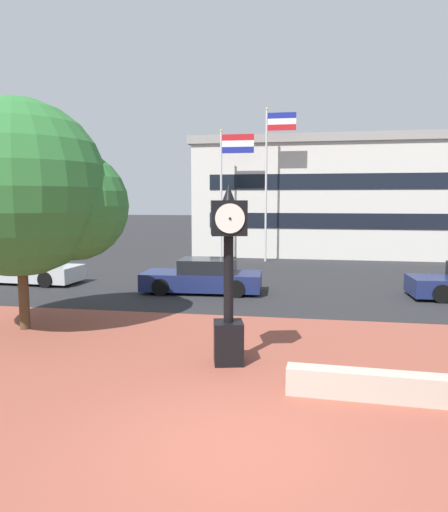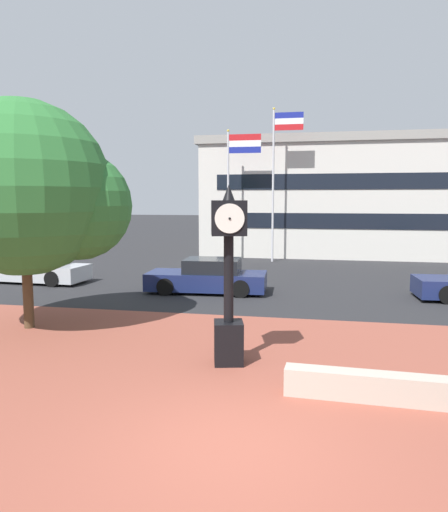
% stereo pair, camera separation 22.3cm
% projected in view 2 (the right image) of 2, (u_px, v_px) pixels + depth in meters
% --- Properties ---
extents(ground_plane, '(200.00, 200.00, 0.00)m').
position_uv_depth(ground_plane, '(232.00, 447.00, 6.83)').
color(ground_plane, '#262628').
extents(plaza_brick_paving, '(44.00, 11.64, 0.01)m').
position_uv_depth(plaza_brick_paving, '(250.00, 396.00, 8.60)').
color(plaza_brick_paving, brown).
rests_on(plaza_brick_paving, ground).
extents(planter_wall, '(3.22, 0.56, 0.50)m').
position_uv_depth(planter_wall, '(377.00, 387.00, 8.34)').
color(planter_wall, '#ADA393').
rests_on(planter_wall, ground).
extents(street_clock, '(0.87, 0.90, 3.81)m').
position_uv_depth(street_clock, '(229.00, 275.00, 10.09)').
color(street_clock, black).
rests_on(street_clock, ground).
extents(plaza_tree, '(5.01, 4.66, 6.13)m').
position_uv_depth(plaza_tree, '(35.00, 192.00, 12.84)').
color(plaza_tree, '#4C3823').
rests_on(plaza_tree, ground).
extents(car_street_mid, '(4.56, 2.07, 1.28)m').
position_uv_depth(car_street_mid, '(208.00, 277.00, 18.18)').
color(car_street_mid, navy).
rests_on(car_street_mid, ground).
extents(car_street_distant, '(4.67, 2.01, 1.28)m').
position_uv_depth(car_street_distant, '(35.00, 269.00, 20.39)').
color(car_street_distant, '#B7BABF').
rests_on(car_street_distant, ground).
extents(flagpole_primary, '(1.93, 0.14, 7.41)m').
position_uv_depth(flagpole_primary, '(233.00, 180.00, 27.18)').
color(flagpole_primary, silver).
rests_on(flagpole_primary, ground).
extents(flagpole_secondary, '(1.68, 0.14, 8.52)m').
position_uv_depth(flagpole_secondary, '(277.00, 171.00, 26.65)').
color(flagpole_secondary, silver).
rests_on(flagpole_secondary, ground).
extents(civic_building, '(23.34, 15.12, 7.30)m').
position_uv_depth(civic_building, '(380.00, 197.00, 34.10)').
color(civic_building, beige).
rests_on(civic_building, ground).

